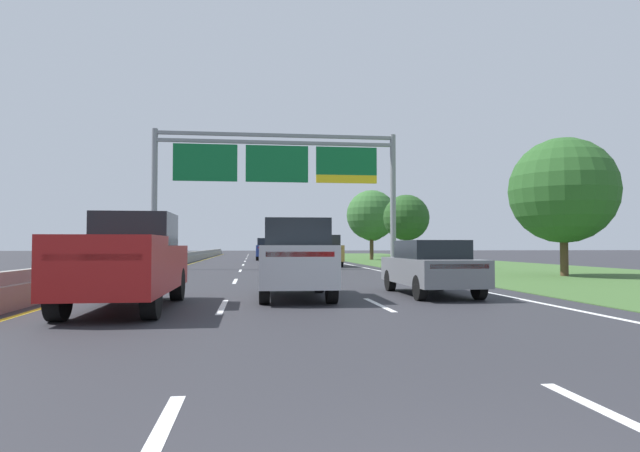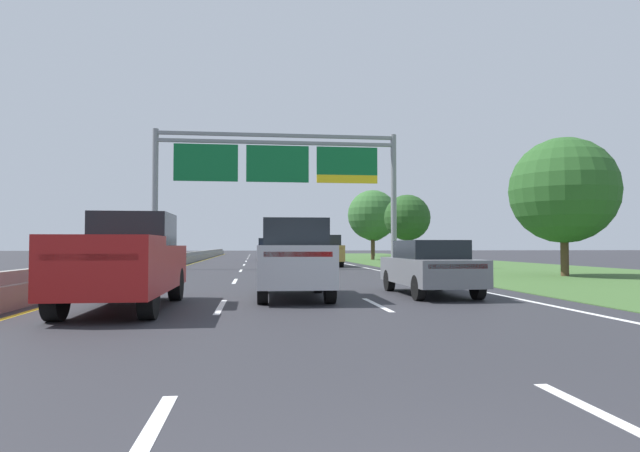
{
  "view_description": "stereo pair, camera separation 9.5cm",
  "coord_description": "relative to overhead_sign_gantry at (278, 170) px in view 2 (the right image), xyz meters",
  "views": [
    {
      "loc": [
        -1.16,
        -2.27,
        1.43
      ],
      "look_at": [
        1.85,
        21.88,
        2.3
      ],
      "focal_mm": 30.35,
      "sensor_mm": 36.0,
      "label": 1
    },
    {
      "loc": [
        -1.06,
        -2.28,
        1.43
      ],
      "look_at": [
        1.85,
        21.88,
        2.3
      ],
      "focal_mm": 30.35,
      "sensor_mm": 36.0,
      "label": 2
    }
  ],
  "objects": [
    {
      "name": "car_darkgreen_right_lane_suv",
      "position": [
        3.63,
        18.16,
        -4.95
      ],
      "size": [
        1.91,
        4.71,
        2.11
      ],
      "rotation": [
        0.0,
        0.0,
        1.57
      ],
      "color": "#193D23",
      "rests_on": "ground"
    },
    {
      "name": "grass_verge_right",
      "position": [
        13.65,
        4.06,
        -6.04
      ],
      "size": [
        14.0,
        110.0,
        0.02
      ],
      "primitive_type": "cube",
      "color": "#3D602D",
      "rests_on": "ground"
    },
    {
      "name": "median_barrier_concrete",
      "position": [
        -6.9,
        4.06,
        -5.69
      ],
      "size": [
        0.6,
        110.0,
        0.85
      ],
      "color": "gray",
      "rests_on": "ground"
    },
    {
      "name": "pickup_truck_red",
      "position": [
        -4.24,
        -20.62,
        -4.97
      ],
      "size": [
        2.01,
        5.4,
        2.2
      ],
      "rotation": [
        0.0,
        0.0,
        1.57
      ],
      "color": "maroon",
      "rests_on": "ground"
    },
    {
      "name": "overhead_sign_gantry",
      "position": [
        0.0,
        0.0,
        0.0
      ],
      "size": [
        15.06,
        0.42,
        8.46
      ],
      "color": "gray",
      "rests_on": "ground"
    },
    {
      "name": "roadside_tree_near",
      "position": [
        12.79,
        -9.88,
        -2.09
      ],
      "size": [
        4.88,
        4.88,
        6.41
      ],
      "color": "#4C3823",
      "rests_on": "ground"
    },
    {
      "name": "roadside_tree_mid",
      "position": [
        10.47,
        7.87,
        -2.47
      ],
      "size": [
        3.6,
        3.6,
        5.4
      ],
      "color": "#4C3823",
      "rests_on": "ground"
    },
    {
      "name": "car_gold_right_lane_suv",
      "position": [
        3.36,
        3.03,
        -4.95
      ],
      "size": [
        1.98,
        4.73,
        2.11
      ],
      "rotation": [
        0.0,
        0.0,
        1.59
      ],
      "color": "#A38438",
      "rests_on": "ground"
    },
    {
      "name": "car_blue_centre_lane_suv",
      "position": [
        -0.21,
        19.4,
        -4.95
      ],
      "size": [
        1.91,
        4.7,
        2.11
      ],
      "rotation": [
        0.0,
        0.0,
        1.57
      ],
      "color": "navy",
      "rests_on": "ground"
    },
    {
      "name": "car_grey_right_lane_sedan",
      "position": [
        3.62,
        -18.17,
        -5.23
      ],
      "size": [
        1.84,
        4.41,
        1.57
      ],
      "rotation": [
        0.0,
        0.0,
        1.58
      ],
      "color": "slate",
      "rests_on": "ground"
    },
    {
      "name": "lane_striping",
      "position": [
        -0.3,
        3.6,
        -6.04
      ],
      "size": [
        11.96,
        106.0,
        0.01
      ],
      "color": "white",
      "rests_on": "ground"
    },
    {
      "name": "roadside_tree_far",
      "position": [
        10.14,
        18.91,
        -1.64
      ],
      "size": [
        4.92,
        4.92,
        6.88
      ],
      "color": "#4C3823",
      "rests_on": "ground"
    },
    {
      "name": "car_silver_centre_lane_suv",
      "position": [
        -0.31,
        -18.48,
        -4.95
      ],
      "size": [
        2.02,
        4.75,
        2.11
      ],
      "rotation": [
        0.0,
        0.0,
        1.55
      ],
      "color": "#B2B5BA",
      "rests_on": "ground"
    },
    {
      "name": "ground_plane",
      "position": [
        -0.3,
        4.06,
        -6.05
      ],
      "size": [
        220.0,
        220.0,
        0.0
      ],
      "primitive_type": "plane",
      "color": "#2B2B30"
    },
    {
      "name": "roadside_tree_distant",
      "position": [
        14.14,
        36.5,
        -2.1
      ],
      "size": [
        3.96,
        3.96,
        5.94
      ],
      "color": "#4C3823",
      "rests_on": "ground"
    }
  ]
}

